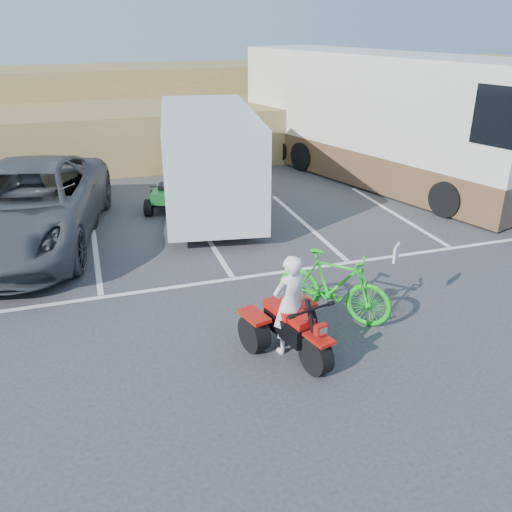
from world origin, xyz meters
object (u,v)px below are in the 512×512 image
object	(u,v)px
rider	(289,305)
green_dirt_bike	(334,286)
cargo_trailer	(209,158)
rv_motorhome	(378,127)
quad_atv_blue	(71,235)
grey_pickup	(27,206)
red_trike_atv	(294,354)
quad_atv_green	(167,210)

from	to	relation	value
rider	green_dirt_bike	size ratio (longest dim) A/B	0.79
cargo_trailer	rv_motorhome	distance (m)	6.33
rv_motorhome	quad_atv_blue	size ratio (longest dim) A/B	8.52
grey_pickup	quad_atv_blue	distance (m)	1.31
green_dirt_bike	red_trike_atv	bearing A→B (deg)	174.88
cargo_trailer	quad_atv_blue	world-z (taller)	cargo_trailer
red_trike_atv	grey_pickup	bearing A→B (deg)	109.40
quad_atv_blue	quad_atv_green	distance (m)	2.85
quad_atv_blue	rider	bearing A→B (deg)	-38.26
rider	green_dirt_bike	world-z (taller)	rider
grey_pickup	green_dirt_bike	bearing A→B (deg)	-34.38
rider	quad_atv_blue	size ratio (longest dim) A/B	1.28
quad_atv_blue	grey_pickup	bearing A→B (deg)	-139.46
red_trike_atv	quad_atv_green	distance (m)	7.83
cargo_trailer	rv_motorhome	world-z (taller)	rv_motorhome
green_dirt_bike	rv_motorhome	world-z (taller)	rv_motorhome
red_trike_atv	rv_motorhome	distance (m)	11.25
rider	grey_pickup	distance (m)	7.58
grey_pickup	quad_atv_green	xyz separation A→B (m)	(3.49, 1.38, -0.95)
rv_motorhome	quad_atv_green	size ratio (longest dim) A/B	8.49
quad_atv_green	quad_atv_blue	bearing A→B (deg)	-137.84
red_trike_atv	green_dirt_bike	distance (m)	1.57
quad_atv_blue	quad_atv_green	size ratio (longest dim) A/B	1.00
red_trike_atv	cargo_trailer	bearing A→B (deg)	72.56
red_trike_atv	green_dirt_bike	bearing A→B (deg)	24.78
red_trike_atv	cargo_trailer	world-z (taller)	cargo_trailer
cargo_trailer	quad_atv_green	size ratio (longest dim) A/B	4.70
green_dirt_bike	rv_motorhome	size ratio (longest dim) A/B	0.19
red_trike_atv	quad_atv_blue	xyz separation A→B (m)	(-3.45, 6.66, 0.00)
rider	quad_atv_blue	xyz separation A→B (m)	(-3.41, 6.51, -0.85)
rv_motorhome	quad_atv_green	world-z (taller)	rv_motorhome
quad_atv_blue	rv_motorhome	bearing A→B (deg)	37.56
cargo_trailer	rv_motorhome	bearing A→B (deg)	23.91
green_dirt_bike	grey_pickup	distance (m)	7.73
red_trike_atv	green_dirt_bike	xyz separation A→B (m)	(1.11, 0.91, 0.65)
rider	rv_motorhome	size ratio (longest dim) A/B	0.15
cargo_trailer	quad_atv_green	distance (m)	1.96
rv_motorhome	quad_atv_blue	bearing A→B (deg)	175.40
quad_atv_blue	red_trike_atv	bearing A→B (deg)	-38.52
rv_motorhome	quad_atv_green	xyz separation A→B (m)	(-7.31, -1.25, -1.72)
red_trike_atv	quad_atv_green	size ratio (longest dim) A/B	1.24
grey_pickup	cargo_trailer	world-z (taller)	cargo_trailer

